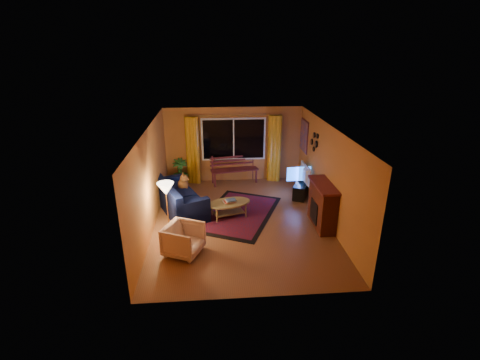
{
  "coord_description": "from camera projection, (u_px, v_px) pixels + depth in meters",
  "views": [
    {
      "loc": [
        -0.68,
        -8.17,
        4.4
      ],
      "look_at": [
        0.0,
        0.3,
        1.05
      ],
      "focal_mm": 26.0,
      "sensor_mm": 36.0,
      "label": 1
    }
  ],
  "objects": [
    {
      "name": "dog",
      "position": [
        183.0,
        182.0,
        10.02
      ],
      "size": [
        0.36,
        0.48,
        0.51
      ],
      "primitive_type": null,
      "rotation": [
        0.0,
        0.0,
        -0.05
      ],
      "color": "brown",
      "rests_on": "sofa"
    },
    {
      "name": "coffee_table",
      "position": [
        229.0,
        209.0,
        9.39
      ],
      "size": [
        1.46,
        1.46,
        0.43
      ],
      "primitive_type": "cylinder",
      "rotation": [
        0.0,
        0.0,
        0.28
      ],
      "color": "#93824D",
      "rests_on": "ground"
    },
    {
      "name": "curtain_right",
      "position": [
        274.0,
        149.0,
        11.6
      ],
      "size": [
        0.36,
        0.36,
        2.24
      ],
      "primitive_type": "cylinder",
      "color": "gold",
      "rests_on": "ground"
    },
    {
      "name": "wall_right",
      "position": [
        328.0,
        174.0,
        8.95
      ],
      "size": [
        0.02,
        6.0,
        2.5
      ],
      "primitive_type": "cube",
      "color": "#C67A39",
      "rests_on": "ground"
    },
    {
      "name": "ceiling",
      "position": [
        241.0,
        128.0,
        8.32
      ],
      "size": [
        4.5,
        6.0,
        0.02
      ],
      "primitive_type": "cube",
      "color": "white",
      "rests_on": "ground"
    },
    {
      "name": "armchair",
      "position": [
        184.0,
        238.0,
        7.67
      ],
      "size": [
        0.95,
        0.98,
        0.78
      ],
      "primitive_type": "imported",
      "rotation": [
        0.0,
        0.0,
        1.15
      ],
      "color": "beige",
      "rests_on": "ground"
    },
    {
      "name": "curtain_rod",
      "position": [
        234.0,
        115.0,
        11.1
      ],
      "size": [
        3.2,
        0.03,
        0.03
      ],
      "primitive_type": "cylinder",
      "rotation": [
        0.0,
        1.57,
        0.0
      ],
      "color": "#BF8C3F",
      "rests_on": "wall_back"
    },
    {
      "name": "mirror_cluster",
      "position": [
        314.0,
        141.0,
        9.95
      ],
      "size": [
        0.06,
        0.6,
        0.56
      ],
      "primitive_type": null,
      "color": "black",
      "rests_on": "wall_right"
    },
    {
      "name": "wall_left",
      "position": [
        150.0,
        180.0,
        8.61
      ],
      "size": [
        0.02,
        6.0,
        2.5
      ],
      "primitive_type": "cube",
      "color": "#C67A39",
      "rests_on": "ground"
    },
    {
      "name": "floor",
      "position": [
        241.0,
        221.0,
        9.24
      ],
      "size": [
        4.5,
        6.0,
        0.02
      ],
      "primitive_type": "cube",
      "color": "brown",
      "rests_on": "ground"
    },
    {
      "name": "window",
      "position": [
        234.0,
        139.0,
        11.44
      ],
      "size": [
        2.0,
        0.02,
        1.3
      ],
      "primitive_type": "cube",
      "color": "black",
      "rests_on": "wall_back"
    },
    {
      "name": "rug",
      "position": [
        239.0,
        213.0,
        9.63
      ],
      "size": [
        2.73,
        3.25,
        0.02
      ],
      "primitive_type": "cube",
      "rotation": [
        0.0,
        0.0,
        -0.42
      ],
      "color": "maroon",
      "rests_on": "ground"
    },
    {
      "name": "potted_plant",
      "position": [
        180.0,
        172.0,
        11.46
      ],
      "size": [
        0.6,
        0.6,
        0.89
      ],
      "primitive_type": "imported",
      "rotation": [
        0.0,
        0.0,
        0.23
      ],
      "color": "#235B1E",
      "rests_on": "ground"
    },
    {
      "name": "wall_back",
      "position": [
        234.0,
        145.0,
        11.57
      ],
      "size": [
        4.5,
        0.02,
        2.5
      ],
      "primitive_type": "cube",
      "color": "#C67A39",
      "rests_on": "ground"
    },
    {
      "name": "bench",
      "position": [
        234.0,
        176.0,
        11.67
      ],
      "size": [
        1.63,
        0.75,
        0.47
      ],
      "primitive_type": "cube",
      "rotation": [
        0.0,
        0.0,
        0.19
      ],
      "color": "#511B1E",
      "rests_on": "ground"
    },
    {
      "name": "curtain_left",
      "position": [
        193.0,
        151.0,
        11.4
      ],
      "size": [
        0.36,
        0.36,
        2.24
      ],
      "primitive_type": "cylinder",
      "color": "gold",
      "rests_on": "ground"
    },
    {
      "name": "floor_lamp",
      "position": [
        167.0,
        209.0,
        8.38
      ],
      "size": [
        0.24,
        0.24,
        1.34
      ],
      "primitive_type": "cylinder",
      "rotation": [
        0.0,
        0.0,
        -0.11
      ],
      "color": "#BF8C3F",
      "rests_on": "ground"
    },
    {
      "name": "fireplace",
      "position": [
        323.0,
        206.0,
        8.82
      ],
      "size": [
        0.4,
        1.2,
        1.1
      ],
      "primitive_type": "cube",
      "color": "maroon",
      "rests_on": "ground"
    },
    {
      "name": "tv_console",
      "position": [
        301.0,
        189.0,
        10.7
      ],
      "size": [
        0.76,
        1.11,
        0.44
      ],
      "primitive_type": "cube",
      "rotation": [
        0.0,
        0.0,
        -0.43
      ],
      "color": "black",
      "rests_on": "ground"
    },
    {
      "name": "television",
      "position": [
        303.0,
        174.0,
        10.52
      ],
      "size": [
        0.16,
        0.96,
        0.55
      ],
      "primitive_type": "imported",
      "rotation": [
        0.0,
        0.0,
        1.61
      ],
      "color": "black",
      "rests_on": "tv_console"
    },
    {
      "name": "sofa",
      "position": [
        180.0,
        196.0,
        9.67
      ],
      "size": [
        1.69,
        2.32,
        0.86
      ],
      "primitive_type": "cube",
      "rotation": [
        0.0,
        0.0,
        0.41
      ],
      "color": "#070E35",
      "rests_on": "ground"
    },
    {
      "name": "painting",
      "position": [
        304.0,
        136.0,
        11.07
      ],
      "size": [
        0.04,
        0.76,
        0.96
      ],
      "primitive_type": "cube",
      "color": "#D95B12",
      "rests_on": "wall_right"
    }
  ]
}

